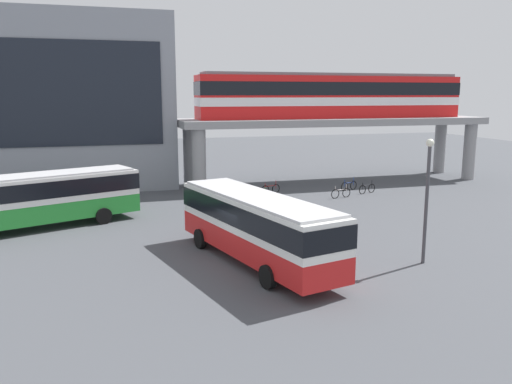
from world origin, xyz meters
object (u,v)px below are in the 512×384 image
object	(u,v)px
bus_main	(256,222)
bicycle_blue	(349,186)
train	(332,95)
bicycle_red	(271,189)
bicycle_green	(259,197)
bicycle_black	(367,189)
bus_secondary	(43,195)
station_building	(23,102)
bicycle_silver	(341,193)

from	to	relation	value
bus_main	bicycle_blue	distance (m)	20.41
train	bicycle_red	size ratio (longest dim) A/B	13.87
bicycle_blue	bicycle_green	bearing A→B (deg)	-164.73
bicycle_black	bicycle_green	distance (m)	9.23
bicycle_red	bicycle_blue	world-z (taller)	same
bus_main	bicycle_black	xyz separation A→B (m)	(13.47, 14.18, -1.63)
bicycle_blue	bus_secondary	bearing A→B (deg)	-165.13
train	bicycle_green	distance (m)	13.10
bicycle_blue	bicycle_red	bearing A→B (deg)	176.68
bus_main	bicycle_blue	world-z (taller)	bus_main
station_building	bicycle_red	size ratio (longest dim) A/B	13.88
train	bus_secondary	distance (m)	25.82
station_building	bicycle_red	distance (m)	21.73
station_building	bicycle_black	xyz separation A→B (m)	(26.05, -10.94, -6.73)
bus_main	bicycle_green	world-z (taller)	bus_main
train	bus_main	world-z (taller)	train
station_building	bicycle_blue	xyz separation A→B (m)	(25.31, -9.25, -6.73)
train	bus_secondary	world-z (taller)	train
bicycle_silver	bicycle_green	bearing A→B (deg)	176.06
train	bicycle_green	size ratio (longest dim) A/B	13.35
bicycle_red	bicycle_silver	bearing A→B (deg)	-34.37
train	bus_main	bearing A→B (deg)	-122.87
bicycle_black	bicycle_green	size ratio (longest dim) A/B	0.96
station_building	bicycle_silver	distance (m)	27.02
bus_main	bicycle_black	size ratio (longest dim) A/B	6.61
bicycle_green	bicycle_blue	distance (m)	8.78
station_building	bus_main	world-z (taller)	station_building
bicycle_red	bicycle_green	distance (m)	3.26
bicycle_red	bicycle_blue	size ratio (longest dim) A/B	1.01
bus_main	bicycle_red	distance (m)	17.43
train	bicycle_blue	bearing A→B (deg)	-93.30
train	bicycle_silver	bearing A→B (deg)	-108.31
bus_secondary	bus_main	bearing A→B (deg)	-44.35
train	bicycle_green	xyz separation A→B (m)	(-8.71, -6.52, -7.30)
bicycle_green	bicycle_silver	size ratio (longest dim) A/B	1.01
bus_main	bicycle_silver	size ratio (longest dim) A/B	6.41
bicycle_silver	train	bearing A→B (deg)	71.69
bicycle_red	bus_secondary	bearing A→B (deg)	-158.24
bicycle_green	bus_main	bearing A→B (deg)	-107.42
train	bicycle_black	world-z (taller)	train
bicycle_green	station_building	bearing A→B (deg)	145.51
bicycle_red	train	bearing A→B (deg)	28.96
station_building	bicycle_blue	world-z (taller)	station_building
bus_secondary	bicycle_silver	size ratio (longest dim) A/B	6.34
bus_secondary	bicycle_green	distance (m)	14.87
bus_secondary	bicycle_blue	xyz separation A→B (m)	(22.77, 6.05, -1.63)
bus_secondary	bicycle_silver	xyz separation A→B (m)	(20.71, 3.29, -1.63)
bus_secondary	bicycle_black	world-z (taller)	bus_secondary
station_building	bicycle_blue	distance (m)	27.78
bicycle_black	bicycle_silver	xyz separation A→B (m)	(-2.80, -1.07, 0.00)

